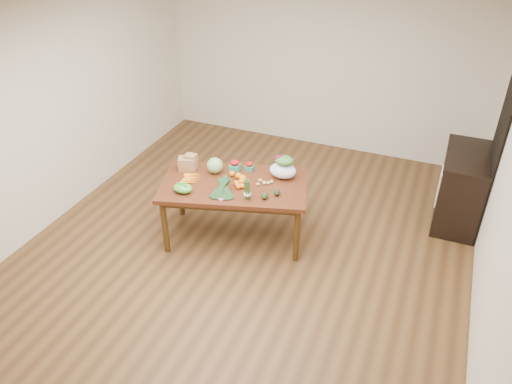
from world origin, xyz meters
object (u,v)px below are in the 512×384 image
at_px(cabinet, 461,188).
at_px(mandarin_cluster, 241,183).
at_px(dining_table, 235,210).
at_px(paper_bag, 187,162).
at_px(cabbage, 215,166).
at_px(salad_bag, 283,168).
at_px(asparagus_bundle, 247,189).
at_px(kale_bunch, 222,189).

distance_m(cabinet, mandarin_cluster, 2.75).
distance_m(dining_table, paper_bag, 0.81).
xyz_separation_m(cabbage, salad_bag, (0.78, 0.21, 0.03)).
relative_size(cabbage, salad_bag, 0.60).
bearing_deg(salad_bag, paper_bag, -167.01).
bearing_deg(asparagus_bundle, cabinet, 20.36).
distance_m(paper_bag, salad_bag, 1.15).
relative_size(cabinet, salad_bag, 3.21).
bearing_deg(dining_table, cabinet, 12.99).
xyz_separation_m(cabinet, kale_bunch, (-2.46, -1.66, 0.36)).
bearing_deg(cabbage, mandarin_cluster, -22.25).
distance_m(cabinet, asparagus_bundle, 2.74).
bearing_deg(salad_bag, kale_bunch, -127.43).
distance_m(paper_bag, cabbage, 0.35).
bearing_deg(cabinet, kale_bunch, -146.03).
xyz_separation_m(dining_table, kale_bunch, (-0.01, -0.29, 0.45)).
relative_size(cabinet, cabbage, 5.39).
bearing_deg(cabinet, cabbage, -155.88).
bearing_deg(salad_bag, dining_table, -144.20).
height_order(cabbage, mandarin_cluster, cabbage).
bearing_deg(kale_bunch, cabbage, 108.76).
bearing_deg(kale_bunch, asparagus_bundle, -7.61).
height_order(dining_table, mandarin_cluster, mandarin_cluster).
height_order(paper_bag, kale_bunch, paper_bag).
distance_m(mandarin_cluster, salad_bag, 0.53).
height_order(cabbage, asparagus_bundle, asparagus_bundle).
distance_m(cabinet, salad_bag, 2.27).
relative_size(mandarin_cluster, kale_bunch, 0.45).
xyz_separation_m(cabinet, cabbage, (-2.76, -1.23, 0.37)).
distance_m(cabinet, paper_bag, 3.38).
bearing_deg(kale_bunch, mandarin_cluster, 49.88).
bearing_deg(dining_table, cabbage, 139.88).
bearing_deg(cabinet, dining_table, -150.80).
bearing_deg(cabbage, cabinet, 24.12).
bearing_deg(mandarin_cluster, cabinet, 30.85).
bearing_deg(mandarin_cluster, salad_bag, 45.38).
xyz_separation_m(paper_bag, asparagus_bundle, (0.92, -0.33, 0.03)).
bearing_deg(salad_bag, cabbage, -165.23).
distance_m(dining_table, mandarin_cluster, 0.44).
relative_size(paper_bag, asparagus_bundle, 1.06).
distance_m(dining_table, cabbage, 0.58).
xyz_separation_m(asparagus_bundle, salad_bag, (0.20, 0.59, -0.00)).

